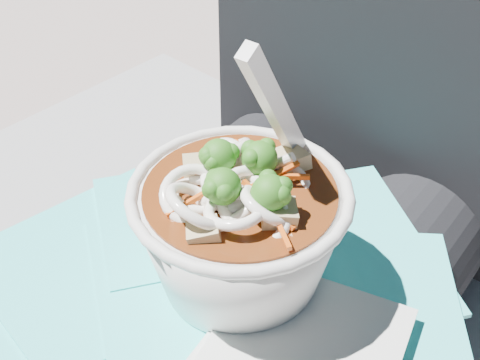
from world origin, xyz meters
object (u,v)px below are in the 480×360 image
Objects in this scene: lap at (213,331)px; person_body at (272,251)px; plastic_bag at (221,287)px; udon_bowl at (240,225)px.

lap is 0.10m from person_body.
lap is 0.08m from plastic_bag.
person_body reaches higher than lap.
udon_bowl is (0.01, 0.01, 0.07)m from plastic_bag.
plastic_bag is at bearing -79.65° from person_body.
person_body is 4.86× the size of udon_bowl.
plastic_bag is at bearing -24.89° from lap.
person_body is 2.44× the size of plastic_bag.
person_body is 0.11m from plastic_bag.
lap is at bearing 155.11° from plastic_bag.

